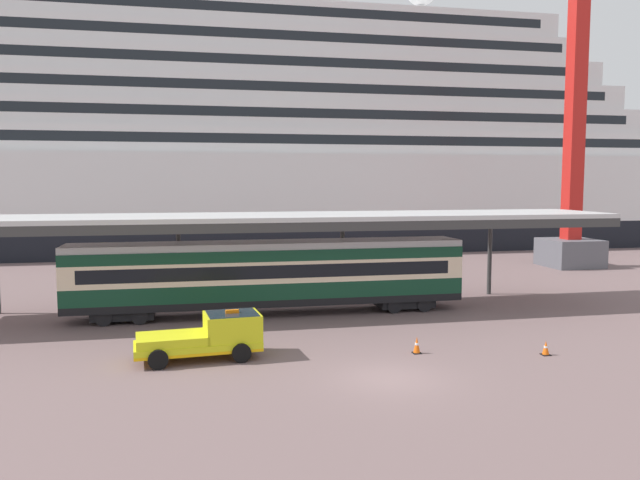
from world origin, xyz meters
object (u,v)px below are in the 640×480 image
at_px(service_truck, 210,335).
at_px(traffic_cone_near, 546,348).
at_px(train_carriage, 269,274).
at_px(dockside_crane, 583,45).
at_px(cruise_ship, 103,145).
at_px(traffic_cone_mid, 417,345).

xyz_separation_m(service_truck, traffic_cone_near, (14.14, -2.46, -0.68)).
distance_m(train_carriage, dockside_crane, 36.20).
distance_m(cruise_ship, train_carriage, 44.86).
bearing_deg(service_truck, dockside_crane, 34.84).
distance_m(cruise_ship, dockside_crane, 51.20).
bearing_deg(traffic_cone_near, dockside_crane, 53.95).
bearing_deg(dockside_crane, train_carriage, -153.51).
bearing_deg(dockside_crane, traffic_cone_near, -126.05).
distance_m(traffic_cone_near, traffic_cone_mid, 5.52).
xyz_separation_m(service_truck, traffic_cone_mid, (8.80, -1.07, -0.63)).
height_order(cruise_ship, traffic_cone_mid, cruise_ship).
xyz_separation_m(cruise_ship, traffic_cone_mid, (19.21, -50.82, -11.27)).
height_order(train_carriage, dockside_crane, dockside_crane).
relative_size(cruise_ship, traffic_cone_near, 220.32).
bearing_deg(traffic_cone_near, service_truck, 170.13).
height_order(train_carriage, traffic_cone_near, train_carriage).
relative_size(service_truck, dockside_crane, 0.09).
bearing_deg(traffic_cone_mid, traffic_cone_near, -14.55).
distance_m(cruise_ship, traffic_cone_mid, 55.49).
distance_m(train_carriage, traffic_cone_mid, 10.79).
xyz_separation_m(train_carriage, service_truck, (-3.53, -8.14, -1.32)).
xyz_separation_m(train_carriage, traffic_cone_mid, (5.27, -9.21, -1.95)).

